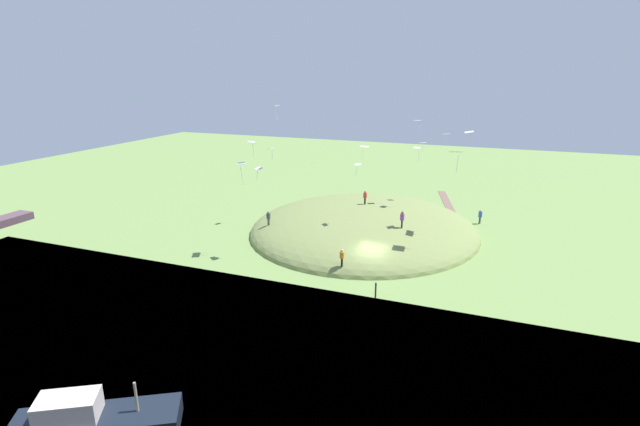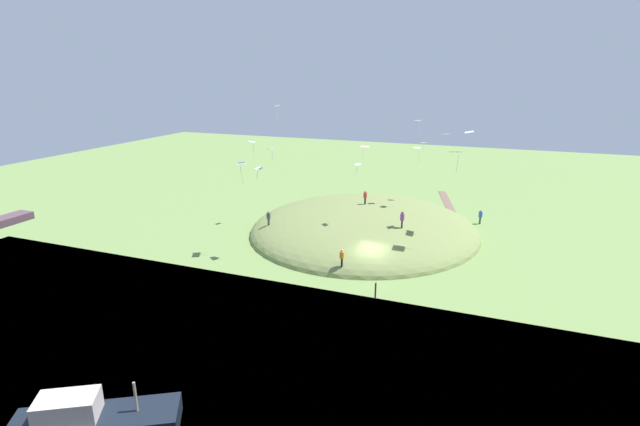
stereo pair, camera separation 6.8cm
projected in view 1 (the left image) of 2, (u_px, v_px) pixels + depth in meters
The scene contains 23 objects.
ground_plane at pixel (371, 268), 43.64m from camera, with size 160.00×160.00×0.00m, color olive.
grass_hill at pixel (364, 231), 53.83m from camera, with size 27.03×25.75×5.65m, color olive.
dirt_path at pixel (447, 203), 65.10m from camera, with size 13.70×1.06×0.04m, color brown.
boat_on_lake at pixel (91, 421), 23.43m from camera, with size 6.06×8.15×2.73m.
person_on_hilltop at pixel (365, 196), 54.00m from camera, with size 0.46×0.46×1.60m.
person_near_shore at pixel (342, 256), 41.39m from camera, with size 0.45×0.45×1.65m.
person_walking_path at pixel (268, 216), 50.66m from camera, with size 0.51×0.51×1.56m.
person_watching_kites at pixel (402, 218), 47.00m from camera, with size 0.43×0.43×1.72m.
person_with_child at pixel (480, 215), 55.98m from camera, with size 0.59×0.59×1.79m.
kite_0 at pixel (252, 143), 44.55m from camera, with size 1.16×1.08×1.56m.
kite_1 at pixel (469, 132), 44.22m from camera, with size 1.26×0.93×1.20m.
kite_2 at pixel (423, 143), 55.46m from camera, with size 0.95×0.96×1.16m.
kite_3 at pixel (364, 147), 62.21m from camera, with size 0.86×1.19×1.86m.
kite_4 at pixel (417, 149), 51.97m from camera, with size 1.02×0.82×1.63m.
kite_5 at pixel (358, 165), 46.92m from camera, with size 0.88×0.90×1.23m.
kite_6 at pixel (241, 164), 44.69m from camera, with size 1.32×1.17×2.13m.
kite_7 at pixel (276, 107), 53.40m from camera, with size 0.83×0.71×1.68m.
kite_8 at pixel (418, 121), 52.65m from camera, with size 0.95×1.03×1.60m.
kite_9 at pixel (455, 153), 41.73m from camera, with size 1.08×1.35×1.93m.
kite_10 at pixel (445, 135), 45.33m from camera, with size 1.06×1.04×1.19m.
kite_11 at pixel (271, 149), 43.50m from camera, with size 0.76×0.62×1.06m.
kite_12 at pixel (259, 169), 43.99m from camera, with size 1.05×1.10×1.21m.
mooring_post at pixel (376, 290), 37.62m from camera, with size 0.14×0.14×1.36m, color brown.
Camera 1 is at (-39.38, -9.83, 17.51)m, focal length 26.31 mm.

